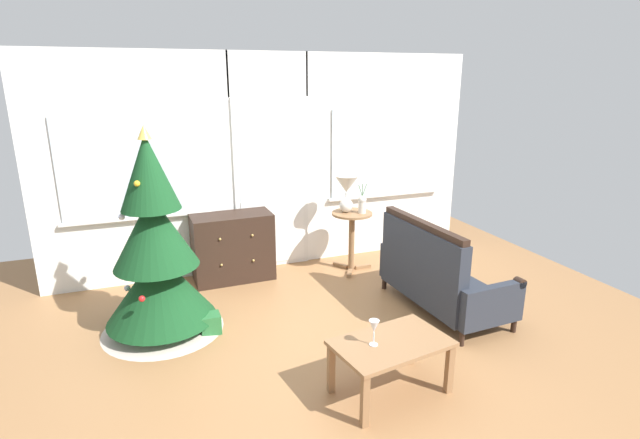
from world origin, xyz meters
The scene contains 11 objects.
ground_plane centered at (0.00, 0.00, 0.00)m, with size 6.76×6.76×0.00m, color #996B42.
back_wall_with_door centered at (0.00, 2.08, 1.28)m, with size 5.20×0.14×2.55m.
christmas_tree centered at (-1.41, 0.85, 0.69)m, with size 1.11×1.11×1.89m.
dresser_cabinet centered at (-0.55, 1.79, 0.39)m, with size 0.91×0.46×0.78m.
settee_sofa centered at (1.18, 0.27, 0.38)m, with size 0.78×1.46×0.96m.
side_table centered at (0.84, 1.55, 0.52)m, with size 0.50×0.48×0.73m.
table_lamp centered at (0.78, 1.59, 1.01)m, with size 0.28×0.28×0.44m.
flower_vase centered at (0.94, 1.49, 0.85)m, with size 0.11×0.10×0.35m.
coffee_table centered at (0.11, -0.75, 0.36)m, with size 0.91×0.64×0.42m.
wine_glass centered at (-0.03, -0.74, 0.56)m, with size 0.08×0.08×0.20m.
gift_box centered at (-1.00, 0.63, 0.09)m, with size 0.18×0.16×0.18m, color #266633.
Camera 1 is at (-1.51, -3.53, 2.29)m, focal length 27.55 mm.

